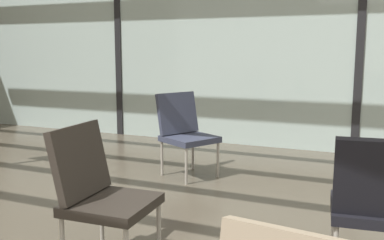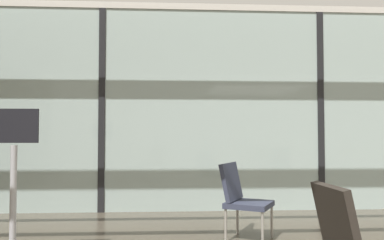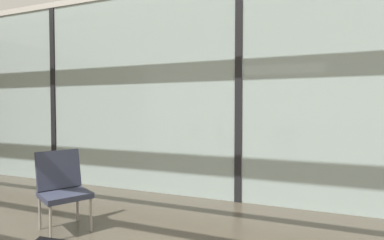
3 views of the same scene
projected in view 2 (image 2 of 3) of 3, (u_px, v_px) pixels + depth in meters
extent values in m
cube|color=#A3B7B2|center=(320.00, 110.00, 6.48)|extent=(14.00, 0.08, 3.20)
cube|color=black|center=(102.00, 109.00, 6.28)|extent=(0.10, 0.12, 3.20)
cube|color=black|center=(320.00, 110.00, 6.48)|extent=(0.10, 0.12, 3.20)
cube|color=beige|center=(318.00, 10.00, 6.55)|extent=(13.72, 0.12, 0.10)
ellipsoid|color=#B2BCD6|center=(207.00, 111.00, 11.60)|extent=(10.73, 3.80, 3.80)
sphere|color=gray|center=(34.00, 111.00, 11.30)|extent=(2.09, 2.09, 2.09)
sphere|color=black|center=(94.00, 95.00, 9.69)|extent=(0.28, 0.28, 0.28)
sphere|color=black|center=(131.00, 95.00, 9.74)|extent=(0.28, 0.28, 0.28)
sphere|color=black|center=(168.00, 95.00, 9.80)|extent=(0.28, 0.28, 0.28)
sphere|color=black|center=(204.00, 95.00, 9.85)|extent=(0.28, 0.28, 0.28)
cube|color=#33384C|center=(249.00, 204.00, 4.57)|extent=(0.65, 0.65, 0.06)
cube|color=#33384C|center=(231.00, 182.00, 4.67)|extent=(0.35, 0.49, 0.44)
cylinder|color=gray|center=(263.00, 229.00, 4.28)|extent=(0.03, 0.03, 0.37)
cylinder|color=gray|center=(272.00, 221.00, 4.66)|extent=(0.03, 0.03, 0.37)
cylinder|color=gray|center=(226.00, 225.00, 4.45)|extent=(0.03, 0.03, 0.37)
cylinder|color=gray|center=(237.00, 218.00, 4.84)|extent=(0.03, 0.03, 0.37)
cube|color=#28231E|center=(336.00, 219.00, 2.57)|extent=(0.16, 0.49, 0.44)
cylinder|color=#B2B2B7|center=(13.00, 204.00, 3.70)|extent=(0.06, 0.06, 1.10)
cube|color=black|center=(14.00, 126.00, 3.73)|extent=(0.44, 0.03, 0.32)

